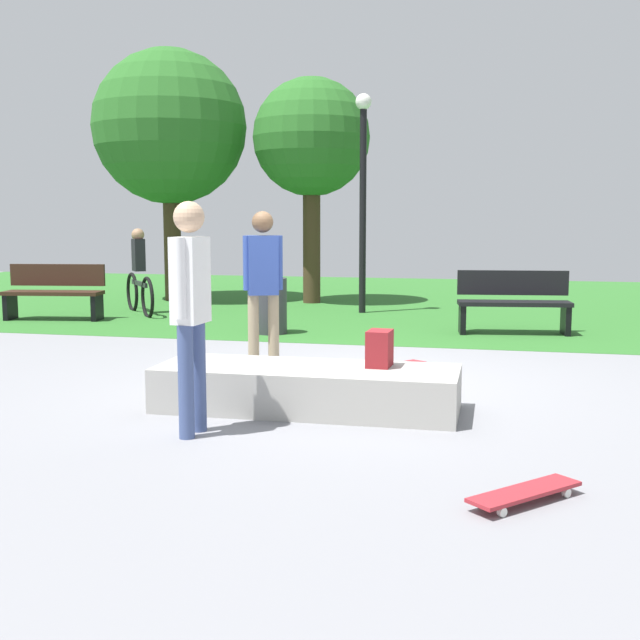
# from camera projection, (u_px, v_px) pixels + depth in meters

# --- Properties ---
(ground_plane) EXTENTS (28.00, 28.00, 0.00)m
(ground_plane) POSITION_uv_depth(u_px,v_px,m) (339.00, 380.00, 8.30)
(ground_plane) COLOR gray
(grass_lawn) EXTENTS (26.60, 11.70, 0.01)m
(grass_lawn) POSITION_uv_depth(u_px,v_px,m) (417.00, 300.00, 16.18)
(grass_lawn) COLOR #2D6B28
(grass_lawn) RESTS_ON ground_plane
(concrete_ledge) EXTENTS (2.64, 0.90, 0.39)m
(concrete_ledge) POSITION_uv_depth(u_px,v_px,m) (307.00, 388.00, 7.01)
(concrete_ledge) COLOR #A8A59E
(concrete_ledge) RESTS_ON ground_plane
(backpack_on_ledge) EXTENTS (0.21, 0.29, 0.32)m
(backpack_on_ledge) POSITION_uv_depth(u_px,v_px,m) (380.00, 348.00, 6.97)
(backpack_on_ledge) COLOR maroon
(backpack_on_ledge) RESTS_ON concrete_ledge
(skater_performing_trick) EXTENTS (0.24, 0.43, 1.81)m
(skater_performing_trick) POSITION_uv_depth(u_px,v_px,m) (191.00, 298.00, 6.10)
(skater_performing_trick) COLOR #3F5184
(skater_performing_trick) RESTS_ON ground_plane
(skater_watching) EXTENTS (0.40, 0.31, 1.75)m
(skater_watching) POSITION_uv_depth(u_px,v_px,m) (263.00, 278.00, 8.63)
(skater_watching) COLOR tan
(skater_watching) RESTS_ON ground_plane
(skateboard_by_ledge) EXTENTS (0.69, 0.72, 0.08)m
(skateboard_by_ledge) POSITION_uv_depth(u_px,v_px,m) (525.00, 492.00, 4.74)
(skateboard_by_ledge) COLOR #A5262D
(skateboard_by_ledge) RESTS_ON ground_plane
(skateboard_spare) EXTENTS (0.63, 0.77, 0.08)m
(skateboard_spare) POSITION_uv_depth(u_px,v_px,m) (396.00, 366.00, 8.74)
(skateboard_spare) COLOR #A5262D
(skateboard_spare) RESTS_ON ground_plane
(park_bench_far_right) EXTENTS (1.65, 0.67, 0.91)m
(park_bench_far_right) POSITION_uv_depth(u_px,v_px,m) (514.00, 301.00, 11.57)
(park_bench_far_right) COLOR black
(park_bench_far_right) RESTS_ON ground_plane
(park_bench_by_oak) EXTENTS (1.65, 0.69, 0.91)m
(park_bench_by_oak) POSITION_uv_depth(u_px,v_px,m) (55.00, 291.00, 13.15)
(park_bench_by_oak) COLOR #331E14
(park_bench_by_oak) RESTS_ON ground_plane
(tree_young_birch) EXTENTS (2.27, 2.27, 4.35)m
(tree_young_birch) POSITION_uv_depth(u_px,v_px,m) (312.00, 140.00, 15.38)
(tree_young_birch) COLOR #42301E
(tree_young_birch) RESTS_ON grass_lawn
(tree_leaning_ash) EXTENTS (3.04, 3.04, 4.98)m
(tree_leaning_ash) POSITION_uv_depth(u_px,v_px,m) (170.00, 128.00, 15.82)
(tree_leaning_ash) COLOR #42301E
(tree_leaning_ash) RESTS_ON grass_lawn
(lamp_post) EXTENTS (0.28, 0.28, 3.79)m
(lamp_post) POSITION_uv_depth(u_px,v_px,m) (363.00, 179.00, 13.84)
(lamp_post) COLOR black
(lamp_post) RESTS_ON ground_plane
(trash_bin) EXTENTS (0.47, 0.47, 0.81)m
(trash_bin) POSITION_uv_depth(u_px,v_px,m) (271.00, 306.00, 11.58)
(trash_bin) COLOR #333338
(trash_bin) RESTS_ON ground_plane
(cyclist_on_bicycle) EXTENTS (1.19, 1.45, 1.52)m
(cyclist_on_bicycle) POSITION_uv_depth(u_px,v_px,m) (139.00, 278.00, 13.95)
(cyclist_on_bicycle) COLOR black
(cyclist_on_bicycle) RESTS_ON ground_plane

